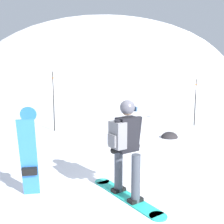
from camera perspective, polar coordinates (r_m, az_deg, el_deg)
The scene contains 7 objects.
ground_plane at distance 5.16m, azimuth 8.38°, elevation -16.80°, with size 300.00×300.00×0.00m, color white.
ridge_peak_main at distance 33.28m, azimuth -1.23°, elevation 5.74°, with size 28.64×25.78×15.09m.
snowboarder_main at distance 4.76m, azimuth 2.77°, elevation -7.09°, with size 0.94×1.69×1.71m.
spare_snowboard at distance 4.96m, azimuth -16.52°, elevation -8.19°, with size 0.28×0.53×1.59m.
piste_marker_near at distance 10.94m, azimuth 16.58°, elevation 2.69°, with size 0.20×0.20×1.81m.
piste_marker_far at distance 9.82m, azimuth -11.79°, elevation 3.02°, with size 0.20×0.20×2.09m.
rock_dark at distance 9.10m, azimuth 11.57°, elevation -5.12°, with size 0.53×0.45×0.37m.
Camera 1 is at (-1.51, -4.37, 2.29)m, focal length 45.07 mm.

